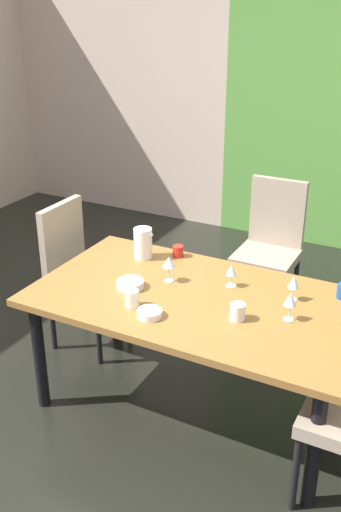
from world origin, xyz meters
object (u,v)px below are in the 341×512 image
Objects in this scene: wine_glass_left at (231,271)px; chair_left_far at (78,268)px; cup_east at (178,251)px; pitcher_right at (143,243)px; cup_rear at (238,312)px; dining_table at (196,309)px; chair_head_far at (271,242)px; wine_glass_corner at (294,283)px; wine_glass_west at (169,263)px; serving_bowl_front at (150,313)px; cup_near_shelf at (132,298)px; serving_bowl_south at (130,284)px; wine_glass_north at (290,300)px.

chair_left_far is at bearing 175.83° from wine_glass_left.
cup_east is (0.69, 0.14, 0.21)m from chair_left_far.
cup_rear is at bearing -28.22° from pitcher_right.
cup_rear is 0.83m from cup_east.
chair_head_far reaches higher than dining_table.
wine_glass_corner is at bearing -5.84° from pitcher_right.
wine_glass_west reaches higher than cup_east.
chair_left_far is 6.95× the size of wine_glass_corner.
chair_left_far reaches higher than pitcher_right.
dining_table is 0.55m from wine_glass_corner.
wine_glass_corner is 1.65× the size of cup_rear.
chair_head_far is 1.44m from chair_left_far.
dining_table is 1.06m from chair_left_far.
chair_head_far is 1.16m from pitcher_right.
wine_glass_corner reaches higher than serving_bowl_front.
serving_bowl_south is at bearing 124.03° from cup_near_shelf.
chair_left_far is 1.17m from wine_glass_left.
serving_bowl_south is 2.15× the size of cup_east.
cup_east is at bearing 96.03° from cup_near_shelf.
chair_head_far is at bearing 62.69° from pitcher_right.
cup_east is at bearing 138.41° from cup_rear.
wine_glass_west is 2.14× the size of cup_east.
chair_head_far is at bearing 111.59° from wine_glass_north.
chair_head_far is 0.97m from cup_east.
chair_head_far is 1.60m from cup_near_shelf.
chair_head_far is 1.48m from cup_rear.
wine_glass_north is at bearing 17.68° from cup_near_shelf.
pitcher_right is at bearing 170.56° from wine_glass_left.
dining_table is at bearing -156.66° from wine_glass_corner.
dining_table is 1.80× the size of chair_left_far.
dining_table is at bearing 44.71° from cup_near_shelf.
wine_glass_corner is at bearing 32.11° from cup_near_shelf.
wine_glass_corner reaches higher than cup_near_shelf.
wine_glass_west is 1.07× the size of wine_glass_corner.
wine_glass_corner reaches higher than serving_bowl_south.
wine_glass_left is (0.34, 0.11, -0.02)m from wine_glass_west.
wine_glass_corner is at bearing 60.32° from cup_rear.
cup_east reaches higher than serving_bowl_front.
cup_east is at bearing 127.79° from dining_table.
wine_glass_left is at bearing 17.55° from wine_glass_west.
cup_near_shelf is (-0.26, -1.56, 0.22)m from chair_head_far.
chair_head_far is at bearing 89.92° from dining_table.
wine_glass_west reaches higher than cup_rear.
pitcher_right reaches higher than cup_rear.
cup_east is 0.36× the size of pitcher_right.
dining_table is at bearing 68.29° from serving_bowl_front.
wine_glass_west is 0.36m from pitcher_right.
chair_left_far is 0.57m from pitcher_right.
wine_glass_corner is 0.79m from serving_bowl_front.
cup_east is at bearing 164.79° from wine_glass_corner.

